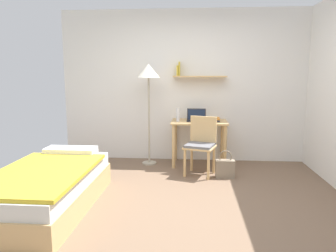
{
  "coord_description": "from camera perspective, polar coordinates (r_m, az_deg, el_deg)",
  "views": [
    {
      "loc": [
        0.09,
        -3.52,
        1.52
      ],
      "look_at": [
        -0.23,
        0.51,
        0.85
      ],
      "focal_mm": 33.82,
      "sensor_mm": 36.0,
      "label": 1
    }
  ],
  "objects": [
    {
      "name": "handbag",
      "position": [
        4.78,
        10.24,
        -7.47
      ],
      "size": [
        0.28,
        0.13,
        0.41
      ],
      "color": "gray",
      "rests_on": "ground_plane"
    },
    {
      "name": "laptop",
      "position": [
        5.28,
        5.14,
        1.48
      ],
      "size": [
        0.32,
        0.21,
        0.2
      ],
      "color": "black",
      "rests_on": "desk"
    },
    {
      "name": "bed",
      "position": [
        3.89,
        -20.89,
        -10.43
      ],
      "size": [
        0.97,
        1.88,
        0.54
      ],
      "color": "tan",
      "rests_on": "ground_plane"
    },
    {
      "name": "standing_lamp",
      "position": [
        5.24,
        -3.53,
        8.77
      ],
      "size": [
        0.37,
        0.37,
        1.68
      ],
      "color": "#B2A893",
      "rests_on": "ground_plane"
    },
    {
      "name": "book_stack",
      "position": [
        5.29,
        8.57,
        1.19
      ],
      "size": [
        0.15,
        0.24,
        0.06
      ],
      "color": "#333338",
      "rests_on": "desk"
    },
    {
      "name": "ground_plane",
      "position": [
        3.83,
        2.9,
        -13.96
      ],
      "size": [
        5.28,
        5.28,
        0.0
      ],
      "primitive_type": "plane",
      "color": "brown"
    },
    {
      "name": "desk",
      "position": [
        5.3,
        5.62,
        -0.67
      ],
      "size": [
        0.92,
        0.59,
        0.74
      ],
      "color": "tan",
      "rests_on": "ground_plane"
    },
    {
      "name": "desk_chair",
      "position": [
        4.81,
        5.97,
        -3.03
      ],
      "size": [
        0.53,
        0.51,
        0.88
      ],
      "color": "tan",
      "rests_on": "ground_plane"
    },
    {
      "name": "wall_back",
      "position": [
        5.55,
        3.67,
        7.14
      ],
      "size": [
        4.4,
        0.27,
        2.6
      ],
      "color": "white",
      "rests_on": "ground_plane"
    },
    {
      "name": "water_bottle",
      "position": [
        5.19,
        1.82,
        2.05
      ],
      "size": [
        0.06,
        0.06,
        0.22
      ],
      "primitive_type": "cylinder",
      "color": "silver",
      "rests_on": "desk"
    }
  ]
}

